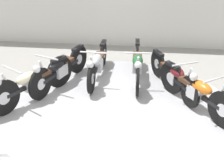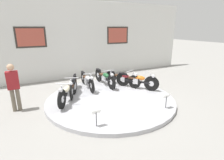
{
  "view_description": "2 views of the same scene",
  "coord_description": "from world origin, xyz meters",
  "px_view_note": "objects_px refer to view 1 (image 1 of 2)",
  "views": [
    {
      "loc": [
        0.53,
        -4.65,
        3.25
      ],
      "look_at": [
        -0.01,
        0.42,
        0.63
      ],
      "focal_mm": 50.0,
      "sensor_mm": 36.0,
      "label": 1
    },
    {
      "loc": [
        -2.8,
        -5.69,
        2.77
      ],
      "look_at": [
        0.15,
        0.15,
        0.78
      ],
      "focal_mm": 28.0,
      "sensor_mm": 36.0,
      "label": 2
    }
  ],
  "objects_px": {
    "motorcycle_black": "(59,68)",
    "motorcycle_maroon": "(174,74)",
    "motorcycle_orange": "(197,90)",
    "motorcycle_green": "(137,64)",
    "motorcycle_silver": "(97,63)",
    "motorcycle_cream": "(32,82)"
  },
  "relations": [
    {
      "from": "motorcycle_cream",
      "to": "motorcycle_silver",
      "type": "bearing_deg",
      "value": 43.61
    },
    {
      "from": "motorcycle_cream",
      "to": "motorcycle_black",
      "type": "height_order",
      "value": "motorcycle_cream"
    },
    {
      "from": "motorcycle_green",
      "to": "motorcycle_cream",
      "type": "bearing_deg",
      "value": -151.82
    },
    {
      "from": "motorcycle_green",
      "to": "motorcycle_maroon",
      "type": "height_order",
      "value": "motorcycle_green"
    },
    {
      "from": "motorcycle_cream",
      "to": "motorcycle_orange",
      "type": "xyz_separation_m",
      "value": [
        3.07,
        0.0,
        -0.01
      ]
    },
    {
      "from": "motorcycle_black",
      "to": "motorcycle_maroon",
      "type": "distance_m",
      "value": 2.34
    },
    {
      "from": "motorcycle_silver",
      "to": "motorcycle_maroon",
      "type": "height_order",
      "value": "motorcycle_silver"
    },
    {
      "from": "motorcycle_maroon",
      "to": "motorcycle_orange",
      "type": "xyz_separation_m",
      "value": [
        0.36,
        -0.66,
        0.02
      ]
    },
    {
      "from": "motorcycle_black",
      "to": "motorcycle_green",
      "type": "bearing_deg",
      "value": 13.81
    },
    {
      "from": "motorcycle_silver",
      "to": "motorcycle_maroon",
      "type": "relative_size",
      "value": 1.09
    },
    {
      "from": "motorcycle_black",
      "to": "motorcycle_maroon",
      "type": "relative_size",
      "value": 1.04
    },
    {
      "from": "motorcycle_maroon",
      "to": "motorcycle_orange",
      "type": "height_order",
      "value": "motorcycle_orange"
    },
    {
      "from": "motorcycle_maroon",
      "to": "motorcycle_cream",
      "type": "bearing_deg",
      "value": -166.33
    },
    {
      "from": "motorcycle_cream",
      "to": "motorcycle_maroon",
      "type": "height_order",
      "value": "motorcycle_cream"
    },
    {
      "from": "motorcycle_black",
      "to": "motorcycle_silver",
      "type": "distance_m",
      "value": 0.83
    },
    {
      "from": "motorcycle_cream",
      "to": "motorcycle_orange",
      "type": "bearing_deg",
      "value": 0.0
    },
    {
      "from": "motorcycle_cream",
      "to": "motorcycle_green",
      "type": "bearing_deg",
      "value": 28.18
    },
    {
      "from": "motorcycle_silver",
      "to": "motorcycle_maroon",
      "type": "xyz_separation_m",
      "value": [
        1.61,
        -0.39,
        -0.0
      ]
    },
    {
      "from": "motorcycle_cream",
      "to": "motorcycle_orange",
      "type": "relative_size",
      "value": 1.04
    },
    {
      "from": "motorcycle_black",
      "to": "motorcycle_orange",
      "type": "distance_m",
      "value": 2.79
    },
    {
      "from": "motorcycle_silver",
      "to": "motorcycle_orange",
      "type": "bearing_deg",
      "value": -28.06
    },
    {
      "from": "motorcycle_green",
      "to": "motorcycle_black",
      "type": "bearing_deg",
      "value": -166.19
    }
  ]
}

